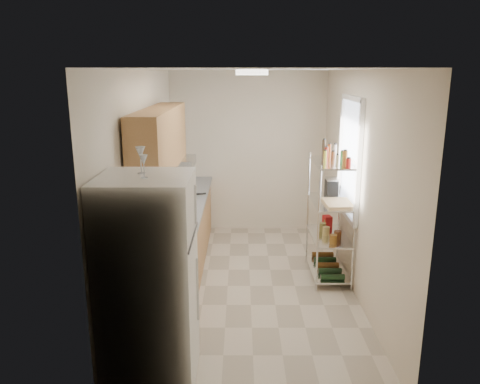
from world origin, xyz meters
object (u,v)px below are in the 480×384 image
object	(u,v)px
frying_pan_large	(182,194)
cutting_board	(339,203)
refrigerator	(149,282)
rice_cooker	(172,199)
espresso_machine	(331,188)

from	to	relation	value
frying_pan_large	cutting_board	bearing A→B (deg)	-21.19
cutting_board	refrigerator	bearing A→B (deg)	-135.40
refrigerator	cutting_board	size ratio (longest dim) A/B	3.94
rice_cooker	espresso_machine	xyz separation A→B (m)	(2.03, 0.04, 0.14)
refrigerator	espresso_machine	size ratio (longest dim) A/B	7.23
refrigerator	rice_cooker	distance (m)	2.23
refrigerator	frying_pan_large	distance (m)	2.76
refrigerator	rice_cooker	xyz separation A→B (m)	(-0.12, 2.22, 0.10)
refrigerator	frying_pan_large	xyz separation A→B (m)	(-0.06, 2.76, 0.03)
cutting_board	espresso_machine	xyz separation A→B (m)	(-0.04, 0.34, 0.11)
cutting_board	frying_pan_large	bearing A→B (deg)	157.46
frying_pan_large	cutting_board	xyz separation A→B (m)	(2.01, -0.84, 0.11)
refrigerator	frying_pan_large	world-z (taller)	refrigerator
cutting_board	espresso_machine	size ratio (longest dim) A/B	1.83
espresso_machine	cutting_board	bearing A→B (deg)	-83.41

